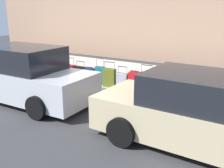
{
  "coord_description": "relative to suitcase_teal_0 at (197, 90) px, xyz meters",
  "views": [
    {
      "loc": [
        -5.62,
        6.77,
        2.77
      ],
      "look_at": [
        -1.78,
        0.64,
        0.7
      ],
      "focal_mm": 41.64,
      "sensor_mm": 36.0,
      "label": 1
    }
  ],
  "objects": [
    {
      "name": "suitcase_navy_1",
      "position": [
        0.51,
        0.01,
        0.03
      ],
      "size": [
        0.51,
        0.23,
        0.83
      ],
      "color": "navy",
      "rests_on": "sidewalk_curb"
    },
    {
      "name": "fire_hydrant",
      "position": [
        5.66,
        0.05,
        0.07
      ],
      "size": [
        0.39,
        0.21,
        0.82
      ],
      "color": "red",
      "rests_on": "sidewalk_curb"
    },
    {
      "name": "suitcase_maroon_3",
      "position": [
        1.6,
        0.08,
        -0.01
      ],
      "size": [
        0.44,
        0.26,
        0.95
      ],
      "color": "maroon",
      "rests_on": "sidewalk_curb"
    },
    {
      "name": "suitcase_teal_0",
      "position": [
        0.0,
        0.0,
        0.0
      ],
      "size": [
        0.4,
        0.25,
        0.77
      ],
      "color": "#0F606B",
      "rests_on": "sidewalk_curb"
    },
    {
      "name": "suitcase_olive_6",
      "position": [
        2.99,
        0.12,
        -0.02
      ],
      "size": [
        0.46,
        0.25,
        0.91
      ],
      "color": "#59601E",
      "rests_on": "sidewalk_curb"
    },
    {
      "name": "sidewalk_curb",
      "position": [
        3.86,
        -1.73,
        -0.42
      ],
      "size": [
        18.0,
        5.0,
        0.14
      ],
      "primitive_type": "cube",
      "color": "#ADA89E",
      "rests_on": "ground_plane"
    },
    {
      "name": "suitcase_teal_7",
      "position": [
        3.46,
        0.02,
        -0.02
      ],
      "size": [
        0.35,
        0.2,
        0.99
      ],
      "color": "#0F606B",
      "rests_on": "sidewalk_curb"
    },
    {
      "name": "parked_car_beige_0",
      "position": [
        -0.73,
        2.39,
        0.23
      ],
      "size": [
        4.58,
        2.09,
        1.55
      ],
      "color": "tan",
      "rests_on": "ground_plane"
    },
    {
      "name": "ground_plane",
      "position": [
        3.86,
        0.77,
        -0.49
      ],
      "size": [
        40.0,
        40.0,
        0.0
      ],
      "primitive_type": "plane",
      "color": "#333335"
    },
    {
      "name": "bollard_post",
      "position": [
        6.11,
        0.2,
        0.05
      ],
      "size": [
        0.16,
        0.16,
        0.81
      ],
      "primitive_type": "cylinder",
      "color": "#333338",
      "rests_on": "sidewalk_curb"
    },
    {
      "name": "suitcase_silver_5",
      "position": [
        2.51,
        0.05,
        -0.08
      ],
      "size": [
        0.4,
        0.28,
        0.79
      ],
      "color": "#9EA0A8",
      "rests_on": "sidewalk_curb"
    },
    {
      "name": "suitcase_black_9",
      "position": [
        4.36,
        0.01,
        -0.07
      ],
      "size": [
        0.46,
        0.23,
        0.78
      ],
      "color": "black",
      "rests_on": "sidewalk_curb"
    },
    {
      "name": "suitcase_red_4",
      "position": [
        2.06,
        0.01,
        -0.04
      ],
      "size": [
        0.37,
        0.26,
        0.69
      ],
      "color": "red",
      "rests_on": "sidewalk_curb"
    },
    {
      "name": "suitcase_navy_8",
      "position": [
        3.88,
        0.07,
        -0.07
      ],
      "size": [
        0.37,
        0.23,
        0.62
      ],
      "color": "navy",
      "rests_on": "sidewalk_curb"
    },
    {
      "name": "parked_car_silver_1",
      "position": [
        4.74,
        2.39,
        0.3
      ],
      "size": [
        4.74,
        2.1,
        1.71
      ],
      "color": "#B2B5BA",
      "rests_on": "ground_plane"
    },
    {
      "name": "suitcase_maroon_10",
      "position": [
        4.89,
        0.02,
        -0.07
      ],
      "size": [
        0.47,
        0.25,
        0.86
      ],
      "color": "maroon",
      "rests_on": "sidewalk_curb"
    },
    {
      "name": "suitcase_black_2",
      "position": [
        1.07,
        0.11,
        -0.08
      ],
      "size": [
        0.49,
        0.22,
        0.61
      ],
      "color": "black",
      "rests_on": "sidewalk_curb"
    }
  ]
}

